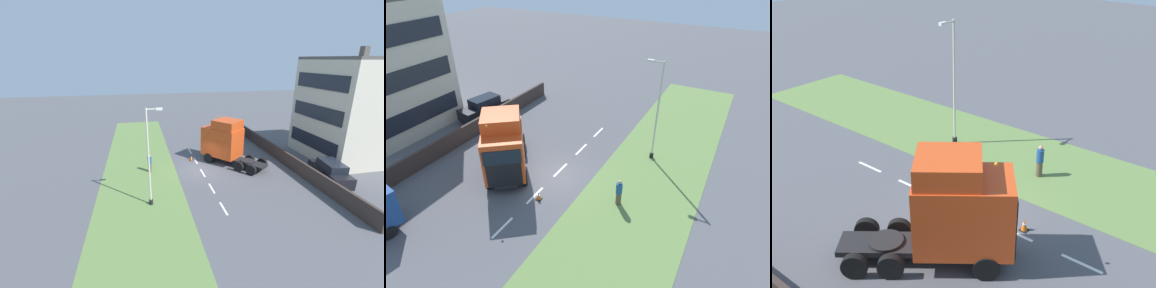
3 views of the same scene
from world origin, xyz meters
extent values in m
plane|color=#515156|center=(0.00, 0.00, 0.00)|extent=(120.00, 120.00, 0.00)
cube|color=#607F42|center=(-6.00, 0.00, 0.01)|extent=(7.00, 44.00, 0.01)
cube|color=white|center=(0.00, -7.10, 0.00)|extent=(0.16, 1.80, 0.00)
cube|color=white|center=(0.00, -3.90, 0.00)|extent=(0.16, 1.80, 0.00)
cube|color=white|center=(0.00, -0.70, 0.00)|extent=(0.16, 1.80, 0.00)
cube|color=white|center=(0.00, 2.50, 0.00)|extent=(0.16, 1.80, 0.00)
cube|color=white|center=(0.00, 5.70, 0.00)|extent=(0.16, 1.80, 0.00)
cube|color=black|center=(3.69, 0.63, 0.67)|extent=(5.37, 6.29, 0.24)
cube|color=#DB4719|center=(2.73, 1.85, 2.28)|extent=(4.35, 4.56, 2.98)
cube|color=black|center=(1.54, 3.36, 1.62)|extent=(1.74, 1.39, 1.67)
cube|color=black|center=(1.54, 3.36, 2.93)|extent=(1.84, 1.46, 0.95)
cube|color=#DB4719|center=(3.09, 1.40, 4.22)|extent=(3.43, 3.44, 0.90)
sphere|color=orange|center=(2.58, 3.18, 4.74)|extent=(0.14, 0.14, 0.14)
cylinder|color=black|center=(4.66, -0.60, 0.85)|extent=(1.97, 1.97, 0.12)
cylinder|color=black|center=(1.28, 1.80, 0.52)|extent=(0.89, 1.02, 1.04)
cylinder|color=black|center=(3.12, 3.25, 0.52)|extent=(0.89, 1.02, 1.04)
cylinder|color=black|center=(3.52, -1.05, 0.52)|extent=(0.89, 1.02, 1.04)
cylinder|color=black|center=(5.36, 0.40, 0.52)|extent=(0.89, 1.02, 1.04)
cylinder|color=black|center=(4.38, -2.13, 0.52)|extent=(0.89, 1.02, 1.04)
cylinder|color=black|center=(6.22, -0.68, 0.52)|extent=(0.89, 1.02, 1.04)
cylinder|color=black|center=(-5.26, -5.40, 0.20)|extent=(0.29, 0.29, 0.40)
cylinder|color=beige|center=(-5.26, -5.40, 3.73)|extent=(0.13, 0.13, 7.45)
cylinder|color=beige|center=(-4.81, -5.40, 7.35)|extent=(0.90, 0.09, 0.09)
cube|color=silver|center=(-4.36, -5.40, 7.35)|extent=(0.44, 0.20, 0.16)
cylinder|color=brown|center=(-5.02, 0.65, 0.43)|extent=(0.34, 0.34, 0.87)
cylinder|color=#1E4C8C|center=(-5.02, 0.65, 1.21)|extent=(0.39, 0.39, 0.69)
sphere|color=tan|center=(-5.02, 0.65, 1.67)|extent=(0.24, 0.24, 0.24)
cube|color=black|center=(-0.44, 2.68, 0.01)|extent=(0.36, 0.36, 0.03)
cone|color=orange|center=(-0.44, 2.68, 0.31)|extent=(0.28, 0.28, 0.55)
cylinder|color=white|center=(-0.44, 2.68, 0.33)|extent=(0.17, 0.17, 0.07)
camera|label=1|loc=(-5.73, -22.88, 10.62)|focal=24.00mm
camera|label=2|loc=(-10.08, 15.25, 13.51)|focal=30.00mm
camera|label=3|loc=(14.75, 11.67, 12.68)|focal=45.00mm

